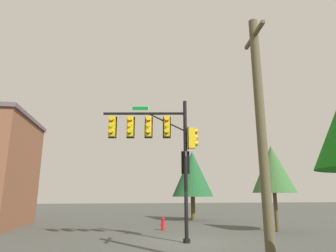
{
  "coord_description": "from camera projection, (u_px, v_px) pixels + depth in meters",
  "views": [
    {
      "loc": [
        3.44,
        14.85,
        2.41
      ],
      "look_at": [
        1.02,
        0.39,
        5.89
      ],
      "focal_mm": 30.47,
      "sensor_mm": 36.0,
      "label": 1
    }
  ],
  "objects": [
    {
      "name": "signal_pole_assembly",
      "position": [
        161.0,
        141.0,
        15.49
      ],
      "size": [
        5.16,
        1.41,
        7.45
      ],
      "color": "black",
      "rests_on": "ground_plane"
    },
    {
      "name": "tree_mid",
      "position": [
        272.0,
        169.0,
        19.37
      ],
      "size": [
        2.85,
        2.85,
        5.63
      ],
      "color": "brown",
      "rests_on": "ground_plane"
    },
    {
      "name": "tree_far",
      "position": [
        192.0,
        174.0,
        27.07
      ],
      "size": [
        3.83,
        3.83,
        6.39
      ],
      "color": "brown",
      "rests_on": "ground_plane"
    },
    {
      "name": "utility_pole",
      "position": [
        261.0,
        132.0,
        9.49
      ],
      "size": [
        0.33,
        1.8,
        8.57
      ],
      "color": "brown",
      "rests_on": "ground_plane"
    },
    {
      "name": "fire_hydrant",
      "position": [
        163.0,
        224.0,
        19.19
      ],
      "size": [
        0.33,
        0.24,
        0.83
      ],
      "color": "red",
      "rests_on": "ground_plane"
    },
    {
      "name": "ground_plane",
      "position": [
        187.0,
        243.0,
        14.25
      ],
      "size": [
        120.0,
        120.0,
        0.0
      ],
      "primitive_type": "plane",
      "color": "#42443E"
    }
  ]
}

